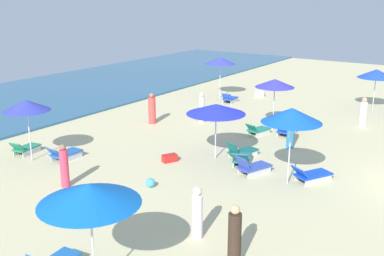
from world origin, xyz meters
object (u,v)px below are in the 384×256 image
(beachgoer_1, at_px, (235,237))
(beach_ball_0, at_px, (151,183))
(lounge_chair_3_0, at_px, (230,99))
(beachgoer_2, at_px, (197,214))
(lounge_chair_6_1, at_px, (253,167))
(beachgoer_3, at_px, (202,108))
(beachgoer_0, at_px, (152,109))
(beachgoer_4, at_px, (363,113))
(lounge_chair_2_0, at_px, (286,130))
(umbrella_1, at_px, (26,105))
(lounge_chair_2_1, at_px, (257,130))
(umbrella_2, at_px, (275,83))
(cooler_box_1, at_px, (170,158))
(cooler_box_2, at_px, (260,94))
(lounge_chair_1_1, at_px, (25,148))
(umbrella_0, at_px, (216,109))
(lounge_chair_0_0, at_px, (242,159))
(lounge_chair_0_1, at_px, (241,151))
(umbrella_6, at_px, (292,115))
(umbrella_4, at_px, (89,194))
(beachgoer_5, at_px, (291,131))
(beachgoer_7, at_px, (64,167))
(umbrella_5, at_px, (376,74))
(lounge_chair_6_0, at_px, (311,175))
(lounge_chair_1_0, at_px, (64,154))
(umbrella_3, at_px, (220,61))

(beachgoer_1, relative_size, beach_ball_0, 4.98)
(lounge_chair_3_0, bearing_deg, beachgoer_2, 112.46)
(lounge_chair_6_1, height_order, beachgoer_3, beachgoer_3)
(beachgoer_0, relative_size, beachgoer_4, 1.07)
(lounge_chair_2_0, xyz_separation_m, beachgoer_1, (-11.13, -3.34, 0.52))
(umbrella_1, relative_size, lounge_chair_6_1, 1.67)
(lounge_chair_2_0, relative_size, lounge_chair_2_1, 0.98)
(umbrella_2, bearing_deg, beachgoer_1, -159.82)
(lounge_chair_3_0, distance_m, cooler_box_1, 11.09)
(umbrella_2, relative_size, beachgoer_1, 1.58)
(beachgoer_0, xyz_separation_m, cooler_box_2, (9.17, -1.79, -0.55))
(lounge_chair_1_1, xyz_separation_m, beach_ball_0, (0.28, -6.67, -0.10))
(umbrella_0, bearing_deg, lounge_chair_2_0, -13.96)
(umbrella_0, xyz_separation_m, umbrella_1, (-4.49, 6.11, 0.21))
(lounge_chair_0_0, height_order, lounge_chair_1_1, lounge_chair_0_0)
(cooler_box_2, bearing_deg, lounge_chair_0_1, 97.54)
(beachgoer_3, distance_m, beachgoer_4, 8.34)
(lounge_chair_1_1, bearing_deg, cooler_box_1, -164.28)
(lounge_chair_1_1, xyz_separation_m, beachgoer_3, (8.55, -3.45, 0.53))
(lounge_chair_3_0, relative_size, cooler_box_1, 2.10)
(lounge_chair_0_0, bearing_deg, umbrella_6, 141.69)
(umbrella_4, height_order, beachgoer_5, umbrella_4)
(beachgoer_0, bearing_deg, umbrella_1, -35.71)
(beachgoer_4, relative_size, beachgoer_5, 0.96)
(lounge_chair_0_1, xyz_separation_m, lounge_chair_6_1, (-1.43, -1.25, 0.02))
(lounge_chair_0_1, distance_m, beachgoer_0, 6.74)
(beachgoer_4, bearing_deg, beachgoer_0, -146.25)
(lounge_chair_0_1, distance_m, umbrella_4, 10.25)
(cooler_box_1, bearing_deg, beachgoer_1, -104.87)
(beachgoer_7, bearing_deg, umbrella_2, 44.54)
(beachgoer_1, bearing_deg, cooler_box_1, 136.96)
(umbrella_4, bearing_deg, beachgoer_0, 33.68)
(beachgoer_4, distance_m, beach_ball_0, 12.91)
(lounge_chair_1_1, relative_size, lounge_chair_3_0, 1.10)
(umbrella_5, distance_m, lounge_chair_6_0, 12.66)
(beachgoer_4, height_order, cooler_box_1, beachgoer_4)
(lounge_chair_1_0, bearing_deg, cooler_box_2, -93.59)
(lounge_chair_3_0, relative_size, cooler_box_2, 2.16)
(lounge_chair_0_1, bearing_deg, umbrella_5, -84.72)
(umbrella_6, bearing_deg, beachgoer_5, 21.58)
(beachgoer_1, xyz_separation_m, beachgoer_3, (10.87, 8.05, 0.02))
(umbrella_0, distance_m, umbrella_4, 9.48)
(lounge_chair_0_1, bearing_deg, cooler_box_1, 61.88)
(umbrella_0, relative_size, umbrella_2, 0.94)
(beachgoer_4, bearing_deg, lounge_chair_6_0, -84.67)
(beachgoer_2, distance_m, beach_ball_0, 3.94)
(umbrella_0, bearing_deg, umbrella_4, -165.61)
(umbrella_3, relative_size, umbrella_5, 1.10)
(lounge_chair_1_0, xyz_separation_m, umbrella_2, (8.91, -5.26, 2.12))
(lounge_chair_1_1, relative_size, beachgoer_4, 0.88)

